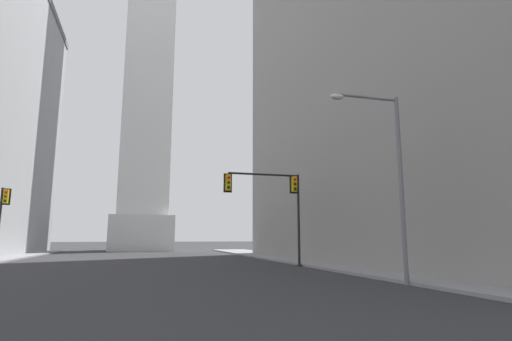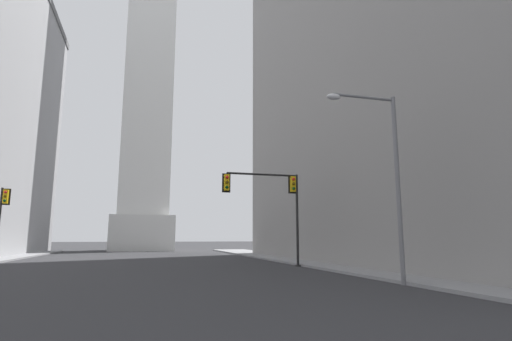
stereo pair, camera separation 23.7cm
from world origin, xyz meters
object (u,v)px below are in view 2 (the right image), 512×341
traffic_light_mid_right (273,195)px  street_lamp (386,165)px  obelisk (150,57)px  traffic_light_mid_left (2,213)px

traffic_light_mid_right → street_lamp: 11.61m
obelisk → traffic_light_mid_right: size_ratio=10.28×
traffic_light_mid_left → street_lamp: (20.87, -20.94, 1.24)m
traffic_light_mid_left → street_lamp: size_ratio=0.71×
traffic_light_mid_right → traffic_light_mid_left: traffic_light_mid_right is taller
obelisk → traffic_light_mid_left: bearing=-110.3°
traffic_light_mid_right → traffic_light_mid_left: bearing=154.2°
obelisk → street_lamp: size_ratio=8.01×
traffic_light_mid_right → traffic_light_mid_left: (-19.48, 9.42, -1.05)m
traffic_light_mid_right → street_lamp: (1.40, -11.53, 0.19)m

